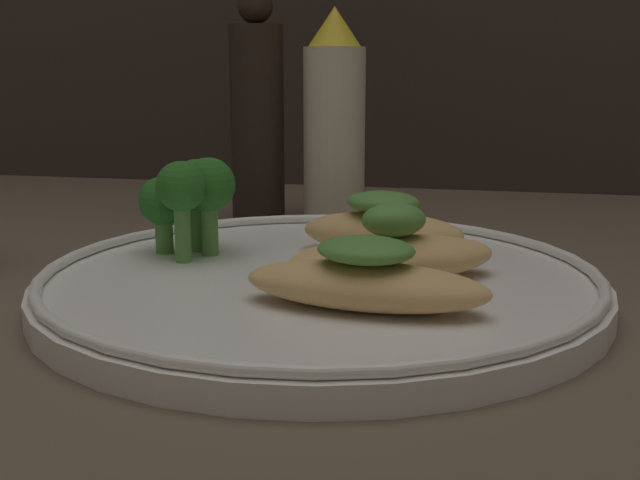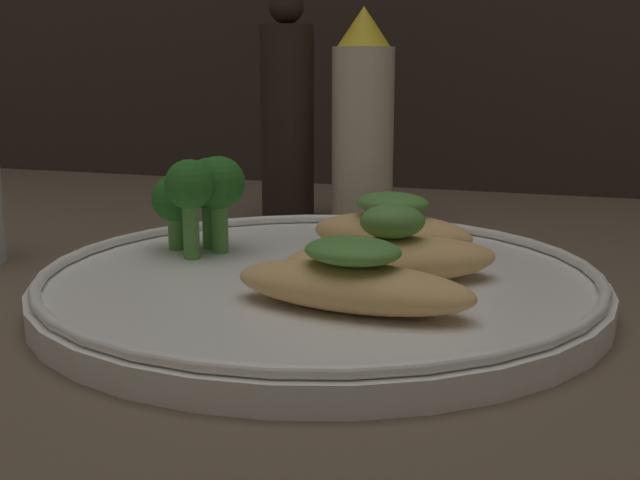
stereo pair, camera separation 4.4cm
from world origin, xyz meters
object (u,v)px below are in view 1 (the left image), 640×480
pepper_grinder (257,116)px  sauce_bottle (334,121)px  broccoli_bunch (189,193)px  plate (320,283)px

pepper_grinder → sauce_bottle: bearing=0.0°
broccoli_bunch → pepper_grinder: bearing=94.2°
plate → pepper_grinder: (-10.10, 22.17, 7.60)cm
sauce_bottle → broccoli_bunch: bearing=-105.0°
sauce_bottle → pepper_grinder: bearing=180.0°
plate → pepper_grinder: pepper_grinder is taller
plate → pepper_grinder: 25.52cm
broccoli_bunch → pepper_grinder: size_ratio=0.32×
sauce_bottle → pepper_grinder: (-6.47, 0.00, 0.37)cm
broccoli_bunch → pepper_grinder: pepper_grinder is taller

